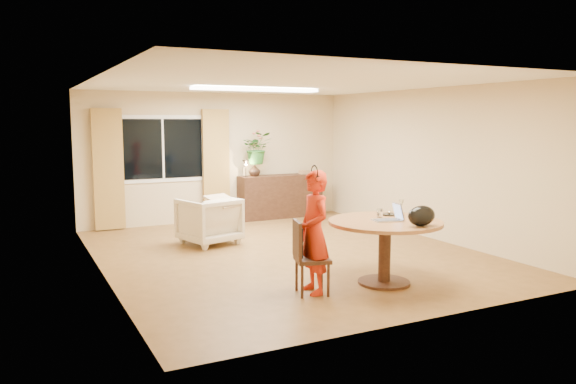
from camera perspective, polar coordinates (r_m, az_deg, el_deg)
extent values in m
plane|color=brown|center=(8.74, 0.00, -6.25)|extent=(6.50, 6.50, 0.00)
plane|color=white|center=(8.51, 0.00, 11.03)|extent=(6.50, 6.50, 0.00)
plane|color=#CDAE85|center=(11.52, -7.25, 3.50)|extent=(5.50, 0.00, 5.50)
plane|color=#CDAE85|center=(7.71, -18.62, 1.37)|extent=(0.00, 6.50, 6.50)
plane|color=#CDAE85|center=(10.06, 14.18, 2.81)|extent=(0.00, 6.50, 6.50)
cube|color=white|center=(11.18, -12.59, 4.30)|extent=(1.70, 0.02, 1.30)
cube|color=black|center=(11.17, -12.57, 4.30)|extent=(1.55, 0.01, 1.15)
cube|color=white|center=(11.17, -12.57, 4.30)|extent=(0.04, 0.01, 1.15)
cube|color=olive|center=(10.92, -17.79, 2.20)|extent=(0.55, 0.08, 2.25)
cube|color=olive|center=(11.42, -7.32, 2.69)|extent=(0.55, 0.08, 2.25)
cube|color=white|center=(9.60, -3.25, 10.37)|extent=(2.20, 0.35, 0.05)
cylinder|color=brown|center=(7.09, 9.84, -3.04)|extent=(1.42, 1.42, 0.04)
cylinder|color=black|center=(7.18, 9.77, -6.21)|extent=(0.15, 0.15, 0.76)
cylinder|color=black|center=(7.27, 9.71, -9.01)|extent=(0.65, 0.65, 0.03)
imported|color=red|center=(6.64, 2.67, -4.10)|extent=(0.55, 0.38, 1.47)
imported|color=beige|center=(9.42, -8.03, -2.89)|extent=(1.05, 1.06, 0.79)
cube|color=black|center=(11.89, -0.77, -0.43)|extent=(1.81, 0.44, 0.90)
imported|color=black|center=(11.58, -3.42, 2.22)|extent=(0.28, 0.28, 0.25)
imported|color=#396827|center=(11.57, -3.15, 4.48)|extent=(0.72, 0.67, 0.66)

